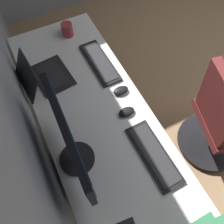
{
  "coord_description": "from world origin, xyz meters",
  "views": [
    {
      "loc": [
        -0.54,
        2.2,
        1.99
      ],
      "look_at": [
        -0.03,
        1.94,
        0.95
      ],
      "focal_mm": 36.32,
      "sensor_mm": 36.0,
      "label": 1
    }
  ],
  "objects_px": {
    "drawer_pedestal": "(108,165)",
    "mouse_spare": "(121,91)",
    "keyboard_spare": "(100,62)",
    "coffee_mug": "(67,29)",
    "laptop_left": "(43,76)",
    "office_chair": "(220,122)",
    "monitor_primary": "(71,142)",
    "keyboard_main": "(154,155)",
    "mouse_main": "(127,112)"
  },
  "relations": [
    {
      "from": "drawer_pedestal",
      "to": "keyboard_spare",
      "type": "xyz_separation_m",
      "value": [
        0.59,
        -0.23,
        0.39
      ]
    },
    {
      "from": "keyboard_spare",
      "to": "coffee_mug",
      "type": "distance_m",
      "value": 0.39
    },
    {
      "from": "keyboard_main",
      "to": "coffee_mug",
      "type": "relative_size",
      "value": 3.38
    },
    {
      "from": "monitor_primary",
      "to": "mouse_spare",
      "type": "distance_m",
      "value": 0.57
    },
    {
      "from": "mouse_main",
      "to": "mouse_spare",
      "type": "height_order",
      "value": "same"
    },
    {
      "from": "monitor_primary",
      "to": "keyboard_main",
      "type": "bearing_deg",
      "value": -113.77
    },
    {
      "from": "laptop_left",
      "to": "mouse_spare",
      "type": "relative_size",
      "value": 3.37
    },
    {
      "from": "laptop_left",
      "to": "coffee_mug",
      "type": "bearing_deg",
      "value": -41.98
    },
    {
      "from": "laptop_left",
      "to": "keyboard_main",
      "type": "bearing_deg",
      "value": -153.58
    },
    {
      "from": "mouse_main",
      "to": "coffee_mug",
      "type": "relative_size",
      "value": 0.83
    },
    {
      "from": "monitor_primary",
      "to": "keyboard_main",
      "type": "distance_m",
      "value": 0.5
    },
    {
      "from": "drawer_pedestal",
      "to": "office_chair",
      "type": "distance_m",
      "value": 0.9
    },
    {
      "from": "keyboard_spare",
      "to": "mouse_spare",
      "type": "bearing_deg",
      "value": -175.92
    },
    {
      "from": "drawer_pedestal",
      "to": "monitor_primary",
      "type": "distance_m",
      "value": 0.67
    },
    {
      "from": "monitor_primary",
      "to": "coffee_mug",
      "type": "xyz_separation_m",
      "value": [
        0.96,
        -0.31,
        -0.21
      ]
    },
    {
      "from": "laptop_left",
      "to": "keyboard_main",
      "type": "height_order",
      "value": "laptop_left"
    },
    {
      "from": "keyboard_main",
      "to": "mouse_spare",
      "type": "bearing_deg",
      "value": -3.8
    },
    {
      "from": "drawer_pedestal",
      "to": "mouse_spare",
      "type": "xyz_separation_m",
      "value": [
        0.3,
        -0.25,
        0.4
      ]
    },
    {
      "from": "laptop_left",
      "to": "keyboard_spare",
      "type": "relative_size",
      "value": 0.83
    },
    {
      "from": "monitor_primary",
      "to": "mouse_spare",
      "type": "xyz_separation_m",
      "value": [
        0.3,
        -0.43,
        -0.24
      ]
    },
    {
      "from": "laptop_left",
      "to": "coffee_mug",
      "type": "relative_size",
      "value": 2.8
    },
    {
      "from": "keyboard_spare",
      "to": "coffee_mug",
      "type": "height_order",
      "value": "coffee_mug"
    },
    {
      "from": "monitor_primary",
      "to": "keyboard_spare",
      "type": "relative_size",
      "value": 1.34
    },
    {
      "from": "mouse_main",
      "to": "coffee_mug",
      "type": "xyz_separation_m",
      "value": [
        0.82,
        0.08,
        0.03
      ]
    },
    {
      "from": "laptop_left",
      "to": "office_chair",
      "type": "height_order",
      "value": "office_chair"
    },
    {
      "from": "keyboard_main",
      "to": "keyboard_spare",
      "type": "bearing_deg",
      "value": -0.82
    },
    {
      "from": "mouse_spare",
      "to": "office_chair",
      "type": "bearing_deg",
      "value": -123.35
    },
    {
      "from": "drawer_pedestal",
      "to": "monitor_primary",
      "type": "bearing_deg",
      "value": 88.03
    },
    {
      "from": "keyboard_main",
      "to": "coffee_mug",
      "type": "distance_m",
      "value": 1.13
    },
    {
      "from": "keyboard_spare",
      "to": "keyboard_main",
      "type": "bearing_deg",
      "value": 179.18
    },
    {
      "from": "drawer_pedestal",
      "to": "mouse_spare",
      "type": "distance_m",
      "value": 0.56
    },
    {
      "from": "keyboard_main",
      "to": "drawer_pedestal",
      "type": "bearing_deg",
      "value": 52.37
    },
    {
      "from": "keyboard_spare",
      "to": "mouse_main",
      "type": "distance_m",
      "value": 0.45
    },
    {
      "from": "mouse_main",
      "to": "monitor_primary",
      "type": "bearing_deg",
      "value": 109.43
    },
    {
      "from": "mouse_spare",
      "to": "coffee_mug",
      "type": "bearing_deg",
      "value": 10.17
    },
    {
      "from": "drawer_pedestal",
      "to": "office_chair",
      "type": "height_order",
      "value": "office_chair"
    },
    {
      "from": "laptop_left",
      "to": "mouse_spare",
      "type": "xyz_separation_m",
      "value": [
        -0.32,
        -0.42,
        -0.03
      ]
    },
    {
      "from": "drawer_pedestal",
      "to": "keyboard_main",
      "type": "distance_m",
      "value": 0.48
    },
    {
      "from": "mouse_main",
      "to": "mouse_spare",
      "type": "xyz_separation_m",
      "value": [
        0.16,
        -0.04,
        0.0
      ]
    },
    {
      "from": "laptop_left",
      "to": "mouse_main",
      "type": "xyz_separation_m",
      "value": [
        -0.48,
        -0.38,
        -0.03
      ]
    },
    {
      "from": "keyboard_main",
      "to": "monitor_primary",
      "type": "bearing_deg",
      "value": 66.23
    },
    {
      "from": "coffee_mug",
      "to": "office_chair",
      "type": "xyz_separation_m",
      "value": [
        -1.08,
        -0.75,
        -0.32
      ]
    },
    {
      "from": "drawer_pedestal",
      "to": "mouse_spare",
      "type": "bearing_deg",
      "value": -39.69
    },
    {
      "from": "laptop_left",
      "to": "office_chair",
      "type": "distance_m",
      "value": 1.33
    },
    {
      "from": "keyboard_spare",
      "to": "office_chair",
      "type": "xyz_separation_m",
      "value": [
        -0.7,
        -0.65,
        -0.28
      ]
    },
    {
      "from": "drawer_pedestal",
      "to": "office_chair",
      "type": "bearing_deg",
      "value": -97.45
    },
    {
      "from": "keyboard_main",
      "to": "office_chair",
      "type": "bearing_deg",
      "value": -85.41
    },
    {
      "from": "drawer_pedestal",
      "to": "mouse_main",
      "type": "bearing_deg",
      "value": -55.62
    },
    {
      "from": "coffee_mug",
      "to": "mouse_main",
      "type": "bearing_deg",
      "value": -174.66
    },
    {
      "from": "mouse_spare",
      "to": "office_chair",
      "type": "relative_size",
      "value": 0.11
    }
  ]
}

